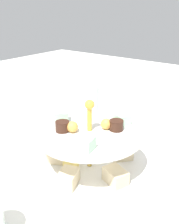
% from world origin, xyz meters
% --- Properties ---
extents(ground_plane, '(2.40, 2.40, 0.00)m').
position_xyz_m(ground_plane, '(0.00, 0.00, 0.00)').
color(ground_plane, silver).
extents(tiered_serving_stand, '(0.28, 0.28, 0.17)m').
position_xyz_m(tiered_serving_stand, '(0.00, -0.00, 0.04)').
color(tiered_serving_stand, white).
rests_on(tiered_serving_stand, ground_plane).
extents(water_glass_tall_right, '(0.07, 0.07, 0.12)m').
position_xyz_m(water_glass_tall_right, '(-0.20, -0.16, 0.06)').
color(water_glass_tall_right, silver).
rests_on(water_glass_tall_right, ground_plane).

